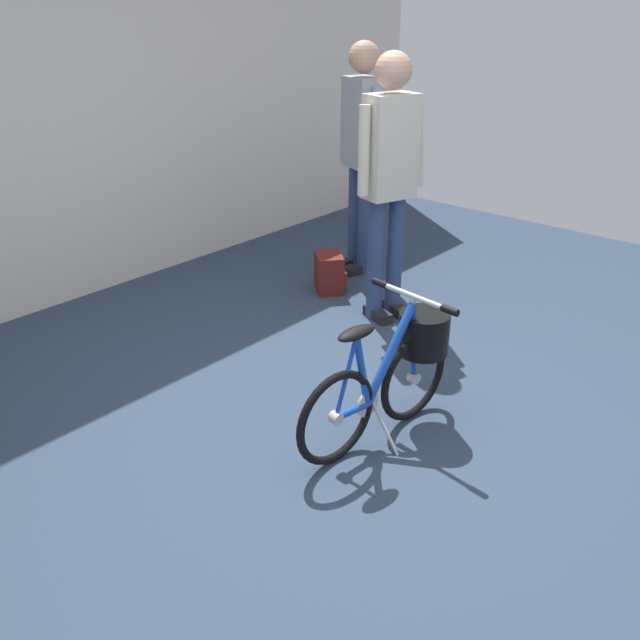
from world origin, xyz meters
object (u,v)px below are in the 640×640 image
at_px(visitor_browsing, 361,145).
at_px(backpack_on_floor, 329,273).
at_px(folding_bike_foreground, 396,367).
at_px(visitor_near_wall, 389,172).

height_order(visitor_browsing, backpack_on_floor, visitor_browsing).
relative_size(folding_bike_foreground, visitor_browsing, 0.59).
xyz_separation_m(folding_bike_foreground, visitor_browsing, (1.66, 1.54, 0.65)).
bearing_deg(backpack_on_floor, folding_bike_foreground, -129.20).
bearing_deg(visitor_near_wall, visitor_browsing, 49.78).
relative_size(visitor_near_wall, backpack_on_floor, 5.45).
distance_m(visitor_near_wall, backpack_on_floor, 1.03).
xyz_separation_m(folding_bike_foreground, backpack_on_floor, (1.16, 1.43, -0.22)).
relative_size(folding_bike_foreground, visitor_near_wall, 0.59).
relative_size(visitor_near_wall, visitor_browsing, 0.99).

